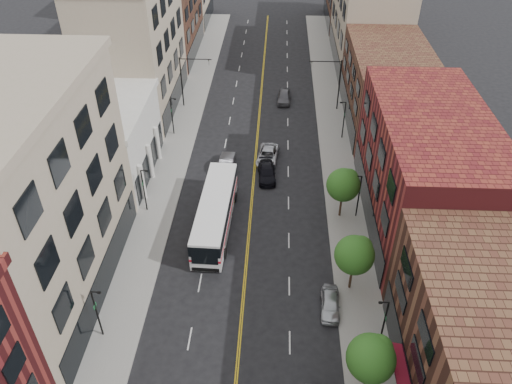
# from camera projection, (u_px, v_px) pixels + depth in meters

# --- Properties ---
(sidewalk_left) EXTENTS (4.00, 110.00, 0.15)m
(sidewalk_left) POSITION_uv_depth(u_px,v_px,m) (175.00, 154.00, 61.64)
(sidewalk_left) COLOR gray
(sidewalk_left) RESTS_ON ground
(sidewalk_right) EXTENTS (4.00, 110.00, 0.15)m
(sidewalk_right) POSITION_uv_depth(u_px,v_px,m) (337.00, 158.00, 60.89)
(sidewalk_right) COLOR gray
(sidewalk_right) RESTS_ON ground
(bldg_l_tanoffice) EXTENTS (10.00, 22.00, 18.00)m
(bldg_l_tanoffice) POSITION_uv_depth(u_px,v_px,m) (25.00, 207.00, 38.96)
(bldg_l_tanoffice) COLOR tan
(bldg_l_tanoffice) RESTS_ON ground
(bldg_l_white) EXTENTS (10.00, 14.00, 8.00)m
(bldg_l_white) POSITION_uv_depth(u_px,v_px,m) (104.00, 143.00, 56.35)
(bldg_l_white) COLOR silver
(bldg_l_white) RESTS_ON ground
(bldg_l_far_a) EXTENTS (10.00, 20.00, 18.00)m
(bldg_l_far_a) POSITION_uv_depth(u_px,v_px,m) (134.00, 45.00, 66.94)
(bldg_l_far_a) COLOR tan
(bldg_l_far_a) RESTS_ON ground
(bldg_l_far_b) EXTENTS (10.00, 20.00, 15.00)m
(bldg_l_far_b) POSITION_uv_depth(u_px,v_px,m) (164.00, 10.00, 83.82)
(bldg_l_far_b) COLOR #542D21
(bldg_l_far_b) RESTS_ON ground
(bldg_r_mid) EXTENTS (10.00, 22.00, 12.00)m
(bldg_r_mid) POSITION_uv_depth(u_px,v_px,m) (425.00, 171.00, 48.28)
(bldg_r_mid) COLOR maroon
(bldg_r_mid) RESTS_ON ground
(bldg_r_far_a) EXTENTS (10.00, 20.00, 10.00)m
(bldg_r_far_a) POSITION_uv_depth(u_px,v_px,m) (388.00, 87.00, 65.67)
(bldg_r_far_a) COLOR #542D21
(bldg_r_far_a) RESTS_ON ground
(bldg_r_far_b) EXTENTS (10.00, 22.00, 14.00)m
(bldg_r_far_b) POSITION_uv_depth(u_px,v_px,m) (369.00, 20.00, 81.25)
(bldg_r_far_b) COLOR tan
(bldg_r_far_b) RESTS_ON ground
(tree_r_1) EXTENTS (3.40, 3.40, 5.59)m
(tree_r_1) POSITION_uv_depth(u_px,v_px,m) (372.00, 357.00, 33.76)
(tree_r_1) COLOR black
(tree_r_1) RESTS_ON sidewalk_right
(tree_r_2) EXTENTS (3.40, 3.40, 5.59)m
(tree_r_2) POSITION_uv_depth(u_px,v_px,m) (356.00, 254.00, 41.75)
(tree_r_2) COLOR black
(tree_r_2) RESTS_ON sidewalk_right
(tree_r_3) EXTENTS (3.40, 3.40, 5.59)m
(tree_r_3) POSITION_uv_depth(u_px,v_px,m) (344.00, 184.00, 49.75)
(tree_r_3) COLOR black
(tree_r_3) RESTS_ON sidewalk_right
(lamp_l_1) EXTENTS (0.81, 0.55, 5.05)m
(lamp_l_1) POSITION_uv_depth(u_px,v_px,m) (97.00, 311.00, 38.36)
(lamp_l_1) COLOR black
(lamp_l_1) RESTS_ON sidewalk_left
(lamp_l_2) EXTENTS (0.81, 0.55, 5.05)m
(lamp_l_2) POSITION_uv_depth(u_px,v_px,m) (144.00, 188.00, 51.14)
(lamp_l_2) COLOR black
(lamp_l_2) RESTS_ON sidewalk_left
(lamp_l_3) EXTENTS (0.81, 0.55, 5.05)m
(lamp_l_3) POSITION_uv_depth(u_px,v_px,m) (172.00, 114.00, 63.93)
(lamp_l_3) COLOR black
(lamp_l_3) RESTS_ON sidewalk_left
(lamp_r_1) EXTENTS (0.81, 0.55, 5.05)m
(lamp_r_1) POSITION_uv_depth(u_px,v_px,m) (384.00, 322.00, 37.54)
(lamp_r_1) COLOR black
(lamp_r_1) RESTS_ON sidewalk_right
(lamp_r_2) EXTENTS (0.81, 0.55, 5.05)m
(lamp_r_2) POSITION_uv_depth(u_px,v_px,m) (359.00, 194.00, 50.33)
(lamp_r_2) COLOR black
(lamp_r_2) RESTS_ON sidewalk_right
(lamp_r_3) EXTENTS (0.81, 0.55, 5.05)m
(lamp_r_3) POSITION_uv_depth(u_px,v_px,m) (344.00, 118.00, 63.11)
(lamp_r_3) COLOR black
(lamp_r_3) RESTS_ON sidewalk_right
(signal_mast_left) EXTENTS (4.49, 0.18, 7.20)m
(signal_mast_left) POSITION_uv_depth(u_px,v_px,m) (186.00, 76.00, 69.30)
(signal_mast_left) COLOR black
(signal_mast_left) RESTS_ON sidewalk_left
(signal_mast_right) EXTENTS (4.49, 0.18, 7.20)m
(signal_mast_right) POSITION_uv_depth(u_px,v_px,m) (335.00, 79.00, 68.53)
(signal_mast_right) COLOR black
(signal_mast_right) RESTS_ON sidewalk_right
(city_bus) EXTENTS (3.55, 13.34, 3.41)m
(city_bus) POSITION_uv_depth(u_px,v_px,m) (215.00, 211.00, 49.66)
(city_bus) COLOR white
(city_bus) RESTS_ON ground
(car_parked_far) EXTENTS (1.84, 4.10, 1.37)m
(car_parked_far) POSITION_uv_depth(u_px,v_px,m) (330.00, 304.00, 41.88)
(car_parked_far) COLOR #B6B9BE
(car_parked_far) RESTS_ON ground
(car_lane_behind) EXTENTS (1.71, 4.69, 1.54)m
(car_lane_behind) POSITION_uv_depth(u_px,v_px,m) (227.00, 162.00, 58.97)
(car_lane_behind) COLOR #515157
(car_lane_behind) RESTS_ON ground
(car_lane_a) EXTENTS (2.33, 4.96, 1.40)m
(car_lane_a) POSITION_uv_depth(u_px,v_px,m) (267.00, 173.00, 57.36)
(car_lane_a) COLOR black
(car_lane_a) RESTS_ON ground
(car_lane_b) EXTENTS (2.94, 5.45, 1.45)m
(car_lane_b) POSITION_uv_depth(u_px,v_px,m) (268.00, 155.00, 60.27)
(car_lane_b) COLOR silver
(car_lane_b) RESTS_ON ground
(car_lane_c) EXTENTS (2.09, 4.67, 1.56)m
(car_lane_c) POSITION_uv_depth(u_px,v_px,m) (284.00, 97.00, 72.88)
(car_lane_c) COLOR #545358
(car_lane_c) RESTS_ON ground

